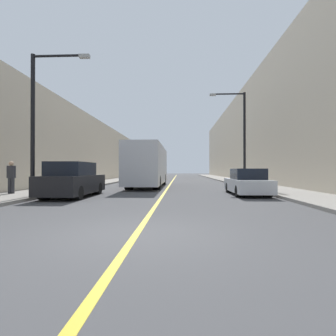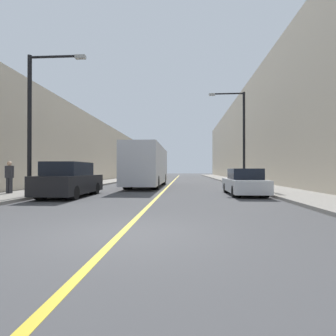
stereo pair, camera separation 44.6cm
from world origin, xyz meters
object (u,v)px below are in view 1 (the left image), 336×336
object	(u,v)px
car_right_near	(247,183)
pedestrian	(11,177)
bus	(148,165)
parked_suv_left	(73,181)
street_lamp_left	(39,113)
street_lamp_right	(241,132)

from	to	relation	value
car_right_near	pedestrian	world-z (taller)	pedestrian
bus	car_right_near	distance (m)	9.59
pedestrian	parked_suv_left	bearing A→B (deg)	-4.06
parked_suv_left	pedestrian	world-z (taller)	pedestrian
car_right_near	pedestrian	bearing A→B (deg)	-174.24
street_lamp_left	pedestrian	bearing A→B (deg)	149.08
car_right_near	pedestrian	distance (m)	12.98
street_lamp_left	pedestrian	world-z (taller)	street_lamp_left
parked_suv_left	street_lamp_right	world-z (taller)	street_lamp_right
car_right_near	street_lamp_left	size ratio (longest dim) A/B	0.65
car_right_near	street_lamp_right	size ratio (longest dim) A/B	0.60
street_lamp_left	pedestrian	size ratio (longest dim) A/B	3.97
parked_suv_left	street_lamp_left	distance (m)	3.70
bus	parked_suv_left	size ratio (longest dim) A/B	2.24
bus	street_lamp_left	world-z (taller)	street_lamp_left
car_right_near	parked_suv_left	bearing A→B (deg)	-170.65
street_lamp_right	bus	bearing A→B (deg)	175.32
bus	street_lamp_right	bearing A→B (deg)	-4.68
street_lamp_right	pedestrian	distance (m)	16.38
street_lamp_right	pedestrian	size ratio (longest dim) A/B	4.33
street_lamp_right	pedestrian	world-z (taller)	street_lamp_right
bus	pedestrian	size ratio (longest dim) A/B	6.16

